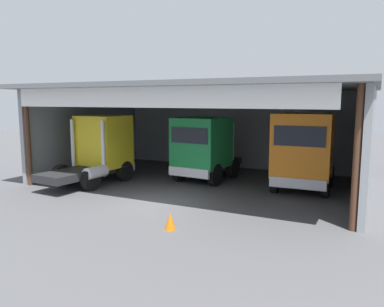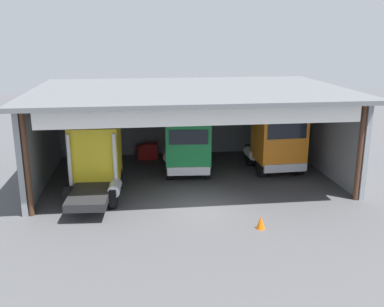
# 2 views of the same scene
# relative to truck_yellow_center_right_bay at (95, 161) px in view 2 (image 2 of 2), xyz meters

# --- Properties ---
(ground_plane) EXTENTS (80.00, 80.00, 0.00)m
(ground_plane) POSITION_rel_truck_yellow_center_right_bay_xyz_m (4.80, -2.30, -1.74)
(ground_plane) COLOR #4C4C4F
(ground_plane) RESTS_ON ground
(workshop_shed) EXTENTS (15.98, 10.87, 4.92)m
(workshop_shed) POSITION_rel_truck_yellow_center_right_bay_xyz_m (4.80, 3.19, 1.78)
(workshop_shed) COLOR gray
(workshop_shed) RESTS_ON ground
(truck_yellow_center_right_bay) EXTENTS (2.55, 5.10, 3.42)m
(truck_yellow_center_right_bay) POSITION_rel_truck_yellow_center_right_bay_xyz_m (0.00, 0.00, 0.00)
(truck_yellow_center_right_bay) COLOR yellow
(truck_yellow_center_right_bay) RESTS_ON ground
(truck_green_right_bay) EXTENTS (2.62, 4.68, 3.34)m
(truck_green_right_bay) POSITION_rel_truck_yellow_center_right_bay_xyz_m (4.72, 2.58, 0.05)
(truck_green_right_bay) COLOR #197F3D
(truck_green_right_bay) RESTS_ON ground
(truck_orange_left_bay) EXTENTS (2.79, 4.68, 3.68)m
(truck_orange_left_bay) POSITION_rel_truck_yellow_center_right_bay_xyz_m (9.77, 2.45, 0.16)
(truck_orange_left_bay) COLOR orange
(truck_orange_left_bay) RESTS_ON ground
(oil_drum) EXTENTS (0.58, 0.58, 0.89)m
(oil_drum) POSITION_rel_truck_yellow_center_right_bay_xyz_m (2.25, 6.09, -1.30)
(oil_drum) COLOR #B21E19
(oil_drum) RESTS_ON ground
(tool_cart) EXTENTS (0.90, 0.60, 1.00)m
(tool_cart) POSITION_rel_truck_yellow_center_right_bay_xyz_m (2.80, 6.06, -1.24)
(tool_cart) COLOR red
(tool_cart) RESTS_ON ground
(traffic_cone) EXTENTS (0.36, 0.36, 0.56)m
(traffic_cone) POSITION_rel_truck_yellow_center_right_bay_xyz_m (6.88, -4.72, -1.46)
(traffic_cone) COLOR orange
(traffic_cone) RESTS_ON ground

